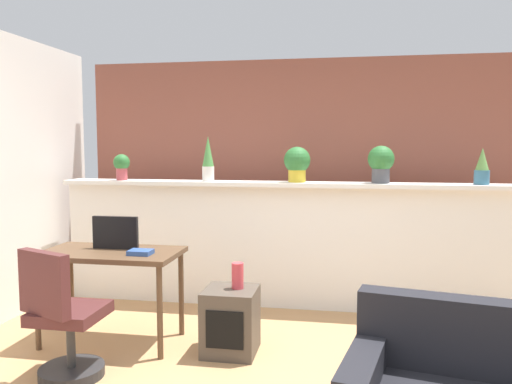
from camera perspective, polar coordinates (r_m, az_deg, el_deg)
name	(u,v)px	position (r m, az deg, el deg)	size (l,w,h in m)	color
divider_wall	(292,247)	(5.02, 4.10, -6.14)	(4.62, 0.16, 1.20)	white
plant_shelf	(292,184)	(4.90, 4.10, 0.87)	(4.62, 0.31, 0.04)	white
brick_wall_behind	(299,177)	(5.53, 4.78, 1.71)	(4.62, 0.10, 2.50)	brown
potted_plant_0	(122,165)	(5.33, -14.81, 2.92)	(0.16, 0.16, 0.26)	#B7474C
potted_plant_1	(208,159)	(5.03, -5.39, 3.70)	(0.12, 0.12, 0.44)	silver
potted_plant_2	(297,163)	(4.91, 4.62, 3.29)	(0.26, 0.26, 0.34)	gold
potted_plant_3	(381,162)	(4.90, 13.82, 3.26)	(0.25, 0.25, 0.35)	#4C4C51
potted_plant_4	(482,167)	(5.01, 23.99, 2.52)	(0.13, 0.13, 0.33)	#386B84
desk	(111,261)	(4.27, -15.93, -7.46)	(1.10, 0.60, 0.75)	brown
tv_monitor	(115,233)	(4.30, -15.47, -4.41)	(0.38, 0.04, 0.27)	black
office_chair	(63,324)	(3.77, -20.79, -13.68)	(0.51, 0.51, 0.91)	#262628
side_cube_shelf	(230,321)	(4.02, -2.88, -14.23)	(0.40, 0.41, 0.50)	#4C4238
vase_on_shelf	(238,276)	(3.94, -2.08, -9.35)	(0.09, 0.09, 0.20)	#CC3D47
book_on_desk	(141,252)	(4.05, -12.81, -6.60)	(0.18, 0.14, 0.04)	#2D4C8C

